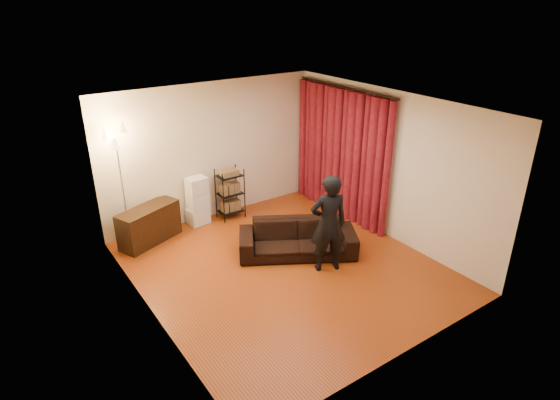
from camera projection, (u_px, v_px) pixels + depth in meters
floor at (285, 268)px, 7.79m from camera, size 5.00×5.00×0.00m
ceiling at (286, 107)px, 6.69m from camera, size 5.00×5.00×0.00m
wall_back at (212, 152)px, 9.12m from camera, size 5.00×0.00×5.00m
wall_front at (411, 264)px, 5.36m from camera, size 5.00×0.00×5.00m
wall_left at (145, 232)px, 6.08m from camera, size 0.00×5.00×5.00m
wall_right at (388, 165)px, 8.41m from camera, size 0.00×5.00×5.00m
curtain_rod at (345, 87)px, 8.70m from camera, size 0.04×2.65×0.04m
curtain at (341, 154)px, 9.22m from camera, size 0.22×2.65×2.55m
sofa at (298, 239)px, 8.10m from camera, size 2.13×1.70×0.59m
person at (328, 224)px, 7.44m from camera, size 0.71×0.59×1.66m
media_cabinet at (149, 225)px, 8.48m from camera, size 1.24×0.84×0.68m
storage_boxes at (197, 201)px, 9.09m from camera, size 0.42×0.36×0.97m
wire_shelf at (230, 194)px, 9.33m from camera, size 0.52×0.40×1.04m
floor_lamp at (123, 190)px, 7.96m from camera, size 0.46×0.46×2.23m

